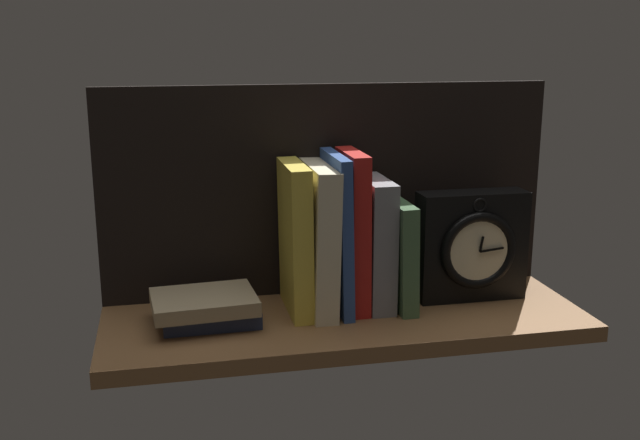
{
  "coord_description": "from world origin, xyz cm",
  "views": [
    {
      "loc": [
        -27.22,
        -107.44,
        43.43
      ],
      "look_at": [
        -3.37,
        3.87,
        14.8
      ],
      "focal_mm": 41.75,
      "sensor_mm": 36.0,
      "label": 1
    }
  ],
  "objects_px": {
    "book_gray_chess": "(375,243)",
    "framed_clock": "(472,246)",
    "book_blue_modern": "(337,232)",
    "book_yellow_seinlanguage": "(295,239)",
    "book_red_requiem": "(353,231)",
    "book_stack_side": "(207,308)",
    "book_cream_twain": "(318,239)",
    "book_green_romantic": "(396,252)"
  },
  "relations": [
    {
      "from": "book_gray_chess",
      "to": "book_stack_side",
      "type": "relative_size",
      "value": 1.26
    },
    {
      "from": "framed_clock",
      "to": "book_stack_side",
      "type": "height_order",
      "value": "framed_clock"
    },
    {
      "from": "book_green_romantic",
      "to": "book_stack_side",
      "type": "bearing_deg",
      "value": -175.02
    },
    {
      "from": "book_blue_modern",
      "to": "book_red_requiem",
      "type": "xyz_separation_m",
      "value": [
        0.03,
        0.0,
        0.0
      ]
    },
    {
      "from": "book_blue_modern",
      "to": "framed_clock",
      "type": "bearing_deg",
      "value": -1.59
    },
    {
      "from": "book_red_requiem",
      "to": "book_stack_side",
      "type": "xyz_separation_m",
      "value": [
        -0.24,
        -0.03,
        -0.1
      ]
    },
    {
      "from": "book_gray_chess",
      "to": "framed_clock",
      "type": "distance_m",
      "value": 0.17
    },
    {
      "from": "book_green_romantic",
      "to": "book_red_requiem",
      "type": "bearing_deg",
      "value": 180.0
    },
    {
      "from": "book_blue_modern",
      "to": "book_gray_chess",
      "type": "height_order",
      "value": "book_blue_modern"
    },
    {
      "from": "book_stack_side",
      "to": "book_yellow_seinlanguage",
      "type": "bearing_deg",
      "value": 10.69
    },
    {
      "from": "framed_clock",
      "to": "book_green_romantic",
      "type": "bearing_deg",
      "value": 177.19
    },
    {
      "from": "book_red_requiem",
      "to": "book_gray_chess",
      "type": "height_order",
      "value": "book_red_requiem"
    },
    {
      "from": "book_cream_twain",
      "to": "book_red_requiem",
      "type": "distance_m",
      "value": 0.06
    },
    {
      "from": "book_yellow_seinlanguage",
      "to": "book_red_requiem",
      "type": "height_order",
      "value": "book_red_requiem"
    },
    {
      "from": "book_yellow_seinlanguage",
      "to": "book_gray_chess",
      "type": "distance_m",
      "value": 0.13
    },
    {
      "from": "book_cream_twain",
      "to": "book_stack_side",
      "type": "height_order",
      "value": "book_cream_twain"
    },
    {
      "from": "book_red_requiem",
      "to": "book_green_romantic",
      "type": "relative_size",
      "value": 1.45
    },
    {
      "from": "book_cream_twain",
      "to": "book_blue_modern",
      "type": "height_order",
      "value": "book_blue_modern"
    },
    {
      "from": "book_cream_twain",
      "to": "book_blue_modern",
      "type": "distance_m",
      "value": 0.03
    },
    {
      "from": "book_blue_modern",
      "to": "book_cream_twain",
      "type": "bearing_deg",
      "value": 180.0
    },
    {
      "from": "framed_clock",
      "to": "book_stack_side",
      "type": "distance_m",
      "value": 0.45
    },
    {
      "from": "framed_clock",
      "to": "book_cream_twain",
      "type": "bearing_deg",
      "value": 178.59
    },
    {
      "from": "book_green_romantic",
      "to": "book_yellow_seinlanguage",
      "type": "bearing_deg",
      "value": 180.0
    },
    {
      "from": "book_gray_chess",
      "to": "book_stack_side",
      "type": "bearing_deg",
      "value": -174.36
    },
    {
      "from": "book_yellow_seinlanguage",
      "to": "book_gray_chess",
      "type": "height_order",
      "value": "book_yellow_seinlanguage"
    },
    {
      "from": "book_gray_chess",
      "to": "framed_clock",
      "type": "xyz_separation_m",
      "value": [
        0.17,
        -0.01,
        -0.01
      ]
    },
    {
      "from": "framed_clock",
      "to": "book_yellow_seinlanguage",
      "type": "bearing_deg",
      "value": 178.77
    },
    {
      "from": "book_yellow_seinlanguage",
      "to": "book_green_romantic",
      "type": "height_order",
      "value": "book_yellow_seinlanguage"
    },
    {
      "from": "book_gray_chess",
      "to": "book_red_requiem",
      "type": "bearing_deg",
      "value": 180.0
    },
    {
      "from": "book_yellow_seinlanguage",
      "to": "book_green_romantic",
      "type": "relative_size",
      "value": 1.37
    },
    {
      "from": "book_yellow_seinlanguage",
      "to": "book_green_romantic",
      "type": "bearing_deg",
      "value": 0.0
    },
    {
      "from": "book_blue_modern",
      "to": "framed_clock",
      "type": "height_order",
      "value": "book_blue_modern"
    },
    {
      "from": "book_cream_twain",
      "to": "book_yellow_seinlanguage",
      "type": "bearing_deg",
      "value": 180.0
    },
    {
      "from": "book_yellow_seinlanguage",
      "to": "framed_clock",
      "type": "relative_size",
      "value": 1.31
    },
    {
      "from": "book_gray_chess",
      "to": "framed_clock",
      "type": "bearing_deg",
      "value": -2.2
    },
    {
      "from": "book_yellow_seinlanguage",
      "to": "book_cream_twain",
      "type": "bearing_deg",
      "value": 0.0
    },
    {
      "from": "book_blue_modern",
      "to": "book_green_romantic",
      "type": "height_order",
      "value": "book_blue_modern"
    },
    {
      "from": "book_yellow_seinlanguage",
      "to": "book_cream_twain",
      "type": "height_order",
      "value": "book_yellow_seinlanguage"
    },
    {
      "from": "book_green_romantic",
      "to": "book_stack_side",
      "type": "distance_m",
      "value": 0.32
    },
    {
      "from": "book_gray_chess",
      "to": "book_green_romantic",
      "type": "height_order",
      "value": "book_gray_chess"
    },
    {
      "from": "book_red_requiem",
      "to": "book_stack_side",
      "type": "distance_m",
      "value": 0.26
    },
    {
      "from": "book_gray_chess",
      "to": "book_green_romantic",
      "type": "distance_m",
      "value": 0.04
    }
  ]
}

